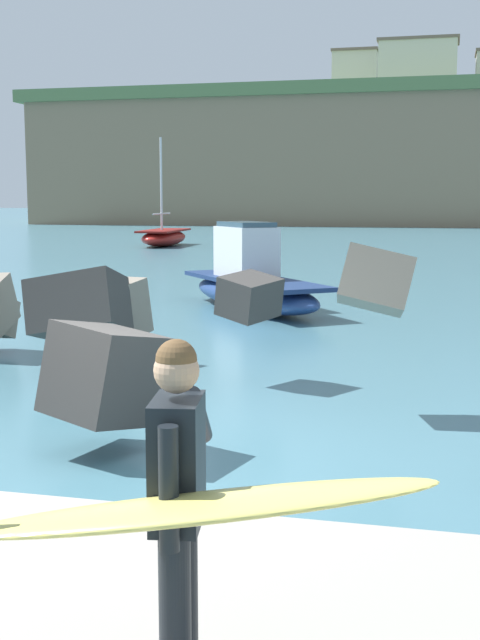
{
  "coord_description": "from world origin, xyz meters",
  "views": [
    {
      "loc": [
        2.93,
        -7.83,
        2.64
      ],
      "look_at": [
        0.88,
        0.5,
        1.4
      ],
      "focal_mm": 47.31,
      "sensor_mm": 36.0,
      "label": 1
    }
  ],
  "objects": [
    {
      "name": "station_building_central",
      "position": [
        -8.37,
        97.32,
        16.6
      ],
      "size": [
        5.42,
        8.21,
        6.66
      ],
      "color": "beige",
      "rests_on": "headland_bluff"
    },
    {
      "name": "ground_plane",
      "position": [
        0.0,
        0.0,
        0.0
      ],
      "size": [
        400.0,
        400.0,
        0.0
      ],
      "primitive_type": "plane",
      "color": "#42707F"
    },
    {
      "name": "boat_near_centre",
      "position": [
        -12.41,
        36.78,
        0.5
      ],
      "size": [
        2.27,
        5.66,
        5.91
      ],
      "color": "maroon",
      "rests_on": "ground"
    },
    {
      "name": "breakwater_jetty",
      "position": [
        -1.07,
        2.95,
        0.91
      ],
      "size": [
        31.07,
        7.66,
        2.13
      ],
      "color": "#605B56",
      "rests_on": "ground"
    },
    {
      "name": "surfer_with_board",
      "position": [
        1.8,
        -4.37,
        1.28
      ],
      "size": [
        2.12,
        1.3,
        1.78
      ],
      "color": "black",
      "rests_on": "walkway_path"
    },
    {
      "name": "boat_mid_left",
      "position": [
        -1.6,
        11.75,
        0.62
      ],
      "size": [
        4.85,
        5.54,
        2.08
      ],
      "color": "navy",
      "rests_on": "ground"
    },
    {
      "name": "station_building_east",
      "position": [
        -0.72,
        84.99,
        16.12
      ],
      "size": [
        8.3,
        5.08,
        5.7
      ],
      "color": "beige",
      "rests_on": "headland_bluff"
    }
  ]
}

